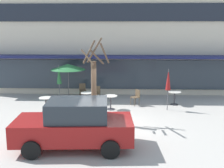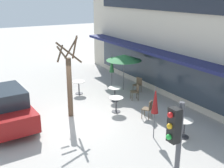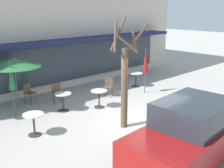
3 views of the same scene
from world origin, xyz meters
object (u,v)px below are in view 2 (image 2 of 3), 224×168
cafe_chair_0 (148,108)px  traffic_light_pole (175,149)px  patio_umbrella_green_folded (112,64)px  parked_sedan (5,107)px  street_tree (69,81)px  cafe_chair_2 (136,91)px  cafe_chair_1 (138,84)px  cafe_table_streetside (184,126)px  patio_umbrella_corner_open (124,57)px  cafe_table_by_tree (115,92)px  cafe_table_mid_patio (116,102)px  cafe_table_near_wall (79,85)px  patio_umbrella_cream_folded (155,100)px

cafe_chair_0 → traffic_light_pole: (5.56, -3.48, 1.77)m
patio_umbrella_green_folded → parked_sedan: 6.86m
street_tree → traffic_light_pole: size_ratio=1.14×
cafe_chair_0 → street_tree: 3.88m
traffic_light_pole → cafe_chair_0: bearing=148.0°
cafe_chair_2 → cafe_chair_1: bearing=140.1°
parked_sedan → cafe_table_streetside: bearing=52.6°
patio_umbrella_corner_open → cafe_chair_0: patio_umbrella_corner_open is taller
cafe_table_by_tree → street_tree: street_tree is taller
cafe_table_by_tree → patio_umbrella_corner_open: patio_umbrella_corner_open is taller
cafe_table_mid_patio → cafe_chair_2: (-0.93, 1.81, 0.01)m
cafe_table_near_wall → cafe_table_streetside: bearing=13.3°
cafe_table_streetside → traffic_light_pole: (3.37, -3.65, 1.78)m
patio_umbrella_corner_open → cafe_chair_0: 4.48m
cafe_table_streetside → parked_sedan: bearing=-127.4°
cafe_table_streetside → cafe_chair_0: (-2.19, -0.17, 0.01)m
cafe_table_mid_patio → patio_umbrella_green_folded: 3.61m
patio_umbrella_cream_folded → traffic_light_pole: size_ratio=0.65×
patio_umbrella_green_folded → cafe_chair_1: 1.98m
street_tree → traffic_light_pole: bearing=-3.2°
cafe_chair_0 → cafe_table_near_wall: bearing=-162.8°
street_tree → patio_umbrella_cream_folded: bearing=30.0°
patio_umbrella_corner_open → cafe_chair_0: (4.06, -1.16, -1.50)m
cafe_table_mid_patio → street_tree: bearing=-107.3°
traffic_light_pole → cafe_table_mid_patio: bearing=159.8°
cafe_table_streetside → patio_umbrella_corner_open: (-6.25, 0.99, 1.51)m
cafe_chair_0 → parked_sedan: size_ratio=0.21×
cafe_table_mid_patio → cafe_chair_1: bearing=125.7°
cafe_table_streetside → traffic_light_pole: size_ratio=0.22×
cafe_table_streetside → street_tree: 5.48m
traffic_light_pole → patio_umbrella_cream_folded: bearing=147.0°
cafe_table_by_tree → traffic_light_pole: traffic_light_pole is taller
cafe_table_mid_patio → cafe_chair_1: 3.21m
cafe_table_near_wall → patio_umbrella_cream_folded: bearing=4.9°
cafe_table_mid_patio → cafe_chair_0: bearing=33.5°
cafe_table_by_tree → patio_umbrella_corner_open: size_ratio=0.35×
cafe_chair_1 → traffic_light_pole: size_ratio=0.26×
patio_umbrella_green_folded → cafe_chair_1: (1.21, 1.11, -1.10)m
patio_umbrella_cream_folded → cafe_chair_1: size_ratio=2.47×
cafe_chair_0 → cafe_chair_1: 3.68m
cafe_table_by_tree → street_tree: (0.68, -2.83, 1.23)m
cafe_table_by_tree → traffic_light_pole: (8.31, -3.26, 1.78)m
patio_umbrella_cream_folded → street_tree: 4.26m
patio_umbrella_green_folded → patio_umbrella_corner_open: bearing=53.6°
cafe_chair_1 → cafe_chair_2: size_ratio=1.00×
cafe_chair_2 → parked_sedan: size_ratio=0.21×
parked_sedan → traffic_light_pole: traffic_light_pole is taller
patio_umbrella_cream_folded → cafe_chair_1: patio_umbrella_cream_folded is taller
cafe_table_by_tree → cafe_chair_0: cafe_chair_0 is taller
cafe_chair_1 → cafe_chair_2: 1.23m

